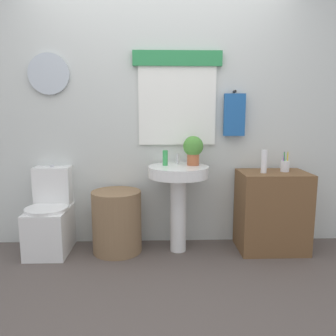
% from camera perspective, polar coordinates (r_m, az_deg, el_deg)
% --- Properties ---
extents(ground_plane, '(8.00, 8.00, 0.00)m').
position_cam_1_polar(ground_plane, '(2.54, -1.30, -21.34)').
color(ground_plane, '#564C47').
extents(back_wall, '(4.40, 0.18, 2.60)m').
position_cam_1_polar(back_wall, '(3.33, -1.56, 9.53)').
color(back_wall, silver).
rests_on(back_wall, ground_plane).
extents(toilet, '(0.38, 0.51, 0.80)m').
position_cam_1_polar(toilet, '(3.38, -19.29, -8.24)').
color(toilet, white).
rests_on(toilet, ground_plane).
extents(laundry_hamper, '(0.46, 0.46, 0.58)m').
position_cam_1_polar(laundry_hamper, '(3.22, -8.65, -8.95)').
color(laundry_hamper, '#846647').
rests_on(laundry_hamper, ground_plane).
extents(pedestal_sink, '(0.55, 0.55, 0.81)m').
position_cam_1_polar(pedestal_sink, '(3.11, 1.76, -3.12)').
color(pedestal_sink, white).
rests_on(pedestal_sink, ground_plane).
extents(faucet, '(0.03, 0.03, 0.10)m').
position_cam_1_polar(faucet, '(3.19, 1.65, 1.54)').
color(faucet, silver).
rests_on(faucet, pedestal_sink).
extents(wooden_cabinet, '(0.62, 0.44, 0.75)m').
position_cam_1_polar(wooden_cabinet, '(3.35, 17.17, -7.00)').
color(wooden_cabinet, brown).
rests_on(wooden_cabinet, ground_plane).
extents(soap_bottle, '(0.05, 0.05, 0.14)m').
position_cam_1_polar(soap_bottle, '(3.11, -0.48, 1.73)').
color(soap_bottle, green).
rests_on(soap_bottle, pedestal_sink).
extents(potted_plant, '(0.19, 0.19, 0.27)m').
position_cam_1_polar(potted_plant, '(3.13, 4.29, 3.34)').
color(potted_plant, '#AD5B38').
rests_on(potted_plant, pedestal_sink).
extents(lotion_bottle, '(0.05, 0.05, 0.21)m').
position_cam_1_polar(lotion_bottle, '(3.18, 15.96, 1.07)').
color(lotion_bottle, white).
rests_on(lotion_bottle, wooden_cabinet).
extents(toothbrush_cup, '(0.08, 0.08, 0.19)m').
position_cam_1_polar(toothbrush_cup, '(3.31, 19.20, 0.34)').
color(toothbrush_cup, silver).
rests_on(toothbrush_cup, wooden_cabinet).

